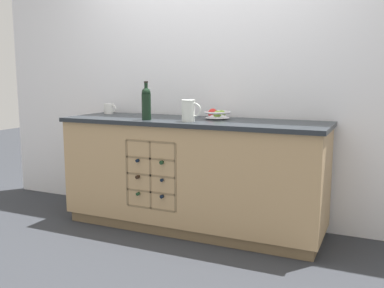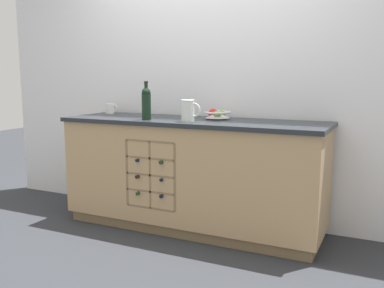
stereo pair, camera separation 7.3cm
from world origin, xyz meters
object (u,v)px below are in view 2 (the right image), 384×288
ceramic_mug (111,109)px  standing_wine_bottle (146,103)px  fruit_bowl (217,114)px  white_pitcher (188,110)px

ceramic_mug → standing_wine_bottle: bearing=-30.1°
fruit_bowl → white_pitcher: white_pitcher is taller
white_pitcher → ceramic_mug: size_ratio=1.33×
fruit_bowl → ceramic_mug: (-1.12, 0.06, 0.01)m
standing_wine_bottle → white_pitcher: bearing=2.3°
ceramic_mug → standing_wine_bottle: size_ratio=0.41×
fruit_bowl → ceramic_mug: 1.12m
fruit_bowl → white_pitcher: (-0.13, -0.28, 0.05)m
ceramic_mug → fruit_bowl: bearing=-3.1°
white_pitcher → ceramic_mug: (-0.99, 0.35, -0.04)m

